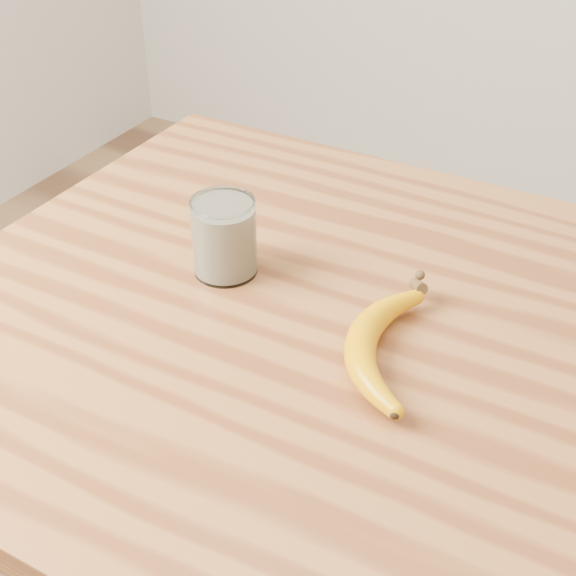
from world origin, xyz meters
The scene contains 3 objects.
table centered at (0.00, 0.00, 0.77)m, with size 1.20×0.80×0.90m.
smoothie_glass centered at (-0.29, 0.03, 0.95)m, with size 0.08×0.08×0.10m.
banana centered at (-0.08, -0.04, 0.92)m, with size 0.10×0.28×0.03m, color #D58B00, non-canonical shape.
Camera 1 is at (0.17, -0.64, 1.45)m, focal length 50.00 mm.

